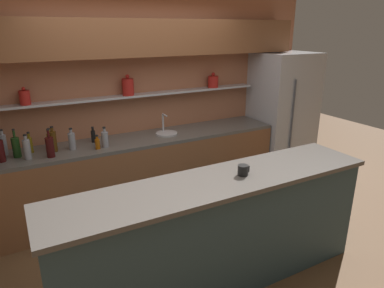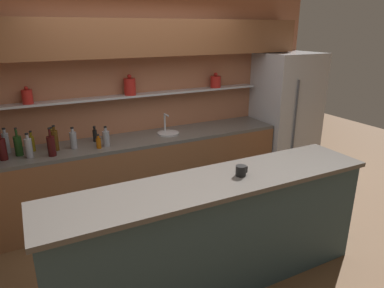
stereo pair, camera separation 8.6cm
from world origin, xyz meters
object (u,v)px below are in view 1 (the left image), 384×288
refrigerator (282,116)px  bottle_spirit_8 (53,141)px  bottle_wine_4 (0,151)px  bottle_wine_10 (16,147)px  bottle_oil_2 (50,141)px  coffee_mug (243,170)px  bottle_wine_9 (50,147)px  sink_fixture (166,132)px  bottle_spirit_6 (105,139)px  bottle_sauce_3 (93,136)px  bottle_spirit_1 (4,144)px  bottle_spirit_0 (27,149)px  bottle_spirit_5 (72,141)px  bottle_sauce_7 (97,143)px  bottle_oil_11 (30,144)px

refrigerator → bottle_spirit_8: size_ratio=6.59×
bottle_wine_4 → bottle_wine_10: 0.16m
bottle_oil_2 → coffee_mug: (1.31, -1.79, 0.05)m
bottle_wine_9 → sink_fixture: bearing=6.9°
refrigerator → bottle_spirit_6: (-2.70, -0.07, 0.08)m
bottle_spirit_8 → bottle_wine_10: (-0.36, 0.01, -0.01)m
refrigerator → bottle_sauce_3: size_ratio=9.96×
refrigerator → coffee_mug: (-1.95, -1.63, 0.13)m
bottle_sauce_3 → bottle_wine_10: bottle_wine_10 is taller
bottle_spirit_1 → bottle_wine_10: bearing=-51.7°
bottle_wine_9 → bottle_spirit_0: bearing=166.2°
sink_fixture → bottle_spirit_8: size_ratio=0.96×
refrigerator → bottle_oil_2: (-3.25, 0.16, 0.08)m
bottle_sauce_3 → bottle_wine_4: bottle_wine_4 is taller
bottle_sauce_3 → bottle_wine_4: size_ratio=0.59×
bottle_spirit_8 → bottle_spirit_5: bearing=-7.0°
bottle_sauce_3 → coffee_mug: bearing=-65.1°
sink_fixture → bottle_wine_4: bearing=-177.9°
bottle_wine_9 → bottle_wine_10: 0.35m
bottle_sauce_7 → bottle_oil_11: size_ratio=0.70×
bottle_spirit_1 → bottle_oil_2: 0.46m
bottle_sauce_3 → bottle_sauce_7: bearing=-93.7°
bottle_spirit_6 → bottle_oil_11: size_ratio=1.01×
bottle_spirit_6 → coffee_mug: bottle_spirit_6 is taller
bottle_spirit_5 → bottle_oil_2: bearing=146.5°
bottle_spirit_8 → coffee_mug: 2.11m
bottle_spirit_1 → bottle_wine_10: 0.18m
refrigerator → bottle_spirit_0: (-3.50, -0.07, 0.10)m
bottle_spirit_6 → bottle_wine_10: bearing=172.3°
bottle_wine_4 → bottle_spirit_5: bottle_wine_4 is taller
bottle_wine_9 → bottle_oil_11: bearing=124.9°
bottle_wine_9 → coffee_mug: 2.02m
bottle_spirit_1 → sink_fixture: bearing=-4.5°
bottle_spirit_6 → bottle_wine_9: bearing=-175.2°
refrigerator → bottle_wine_10: refrigerator is taller
bottle_oil_2 → bottle_sauce_7: 0.53m
bottle_spirit_5 → bottle_sauce_7: bottle_spirit_5 is taller
bottle_wine_9 → bottle_oil_2: bearing=83.1°
bottle_spirit_0 → coffee_mug: (1.55, -1.57, 0.04)m
bottle_spirit_6 → bottle_spirit_8: (-0.53, 0.12, 0.03)m
bottle_oil_11 → bottle_wine_4: bearing=-152.4°
bottle_wine_9 → bottle_oil_11: size_ratio=1.33×
bottle_oil_2 → bottle_sauce_3: size_ratio=1.27×
bottle_spirit_6 → bottle_sauce_7: bottle_spirit_6 is taller
bottle_oil_2 → bottle_sauce_7: (0.46, -0.26, -0.03)m
bottle_wine_4 → bottle_sauce_7: size_ratio=1.95×
bottle_spirit_6 → bottle_sauce_7: (-0.09, -0.03, -0.03)m
bottle_sauce_7 → sink_fixture: bearing=9.4°
bottle_wine_4 → bottle_oil_11: 0.32m
bottle_sauce_3 → bottle_sauce_7: size_ratio=1.15×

